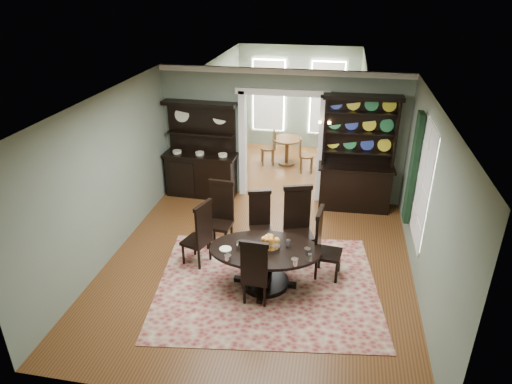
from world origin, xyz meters
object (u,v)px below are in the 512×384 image
parlor_table (287,148)px  dining_table (265,260)px  sideboard (201,164)px  welsh_dresser (356,169)px

parlor_table → dining_table: bearing=-86.7°
sideboard → parlor_table: sideboard is taller
sideboard → welsh_dresser: bearing=1.8°
welsh_dresser → parlor_table: 2.92m
dining_table → sideboard: (-2.07, 3.24, 0.27)m
sideboard → dining_table: bearing=-55.3°
sideboard → parlor_table: size_ratio=2.74×
sideboard → welsh_dresser: size_ratio=0.87×
welsh_dresser → sideboard: bearing=177.7°
parlor_table → sideboard: bearing=-128.0°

